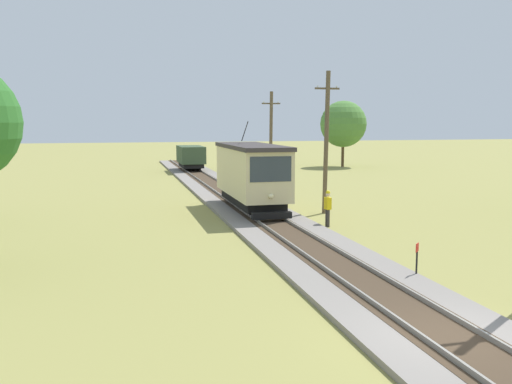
{
  "coord_description": "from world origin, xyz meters",
  "views": [
    {
      "loc": [
        -7.24,
        -10.47,
        5.05
      ],
      "look_at": [
        -0.21,
        17.22,
        1.39
      ],
      "focal_mm": 38.25,
      "sensor_mm": 36.0,
      "label": 1
    }
  ],
  "objects_px": {
    "freight_car": "(191,157)",
    "utility_pole_mid": "(271,140)",
    "trackside_signal_marker": "(417,259)",
    "track_worker": "(328,207)",
    "gravel_pile": "(242,167)",
    "tree_right_far": "(343,124)",
    "utility_pole_near_tram": "(326,142)",
    "red_tram": "(251,174)"
  },
  "relations": [
    {
      "from": "utility_pole_near_tram",
      "to": "gravel_pile",
      "type": "relative_size",
      "value": 2.99
    },
    {
      "from": "utility_pole_mid",
      "to": "gravel_pile",
      "type": "height_order",
      "value": "utility_pole_mid"
    },
    {
      "from": "gravel_pile",
      "to": "track_worker",
      "type": "distance_m",
      "value": 29.17
    },
    {
      "from": "utility_pole_mid",
      "to": "gravel_pile",
      "type": "bearing_deg",
      "value": 85.88
    },
    {
      "from": "track_worker",
      "to": "tree_right_far",
      "type": "xyz_separation_m",
      "value": [
        15.08,
        33.35,
        3.86
      ]
    },
    {
      "from": "red_tram",
      "to": "freight_car",
      "type": "height_order",
      "value": "red_tram"
    },
    {
      "from": "freight_car",
      "to": "utility_pole_mid",
      "type": "bearing_deg",
      "value": -76.88
    },
    {
      "from": "tree_right_far",
      "to": "gravel_pile",
      "type": "bearing_deg",
      "value": -161.49
    },
    {
      "from": "red_tram",
      "to": "utility_pole_mid",
      "type": "height_order",
      "value": "utility_pole_mid"
    },
    {
      "from": "track_worker",
      "to": "gravel_pile",
      "type": "bearing_deg",
      "value": 82.88
    },
    {
      "from": "utility_pole_near_tram",
      "to": "track_worker",
      "type": "relative_size",
      "value": 4.37
    },
    {
      "from": "red_tram",
      "to": "freight_car",
      "type": "bearing_deg",
      "value": 90.01
    },
    {
      "from": "gravel_pile",
      "to": "tree_right_far",
      "type": "relative_size",
      "value": 0.35
    },
    {
      "from": "freight_car",
      "to": "tree_right_far",
      "type": "bearing_deg",
      "value": 6.71
    },
    {
      "from": "freight_car",
      "to": "trackside_signal_marker",
      "type": "height_order",
      "value": "freight_car"
    },
    {
      "from": "utility_pole_mid",
      "to": "trackside_signal_marker",
      "type": "distance_m",
      "value": 24.09
    },
    {
      "from": "red_tram",
      "to": "track_worker",
      "type": "bearing_deg",
      "value": -63.61
    },
    {
      "from": "tree_right_far",
      "to": "trackside_signal_marker",
      "type": "bearing_deg",
      "value": -110.2
    },
    {
      "from": "red_tram",
      "to": "trackside_signal_marker",
      "type": "distance_m",
      "value": 14.43
    },
    {
      "from": "track_worker",
      "to": "utility_pole_mid",
      "type": "bearing_deg",
      "value": 82.43
    },
    {
      "from": "red_tram",
      "to": "trackside_signal_marker",
      "type": "xyz_separation_m",
      "value": [
        2.03,
        -14.21,
        -1.53
      ]
    },
    {
      "from": "freight_car",
      "to": "tree_right_far",
      "type": "height_order",
      "value": "tree_right_far"
    },
    {
      "from": "utility_pole_mid",
      "to": "track_worker",
      "type": "distance_m",
      "value": 15.07
    },
    {
      "from": "tree_right_far",
      "to": "track_worker",
      "type": "bearing_deg",
      "value": -114.34
    },
    {
      "from": "utility_pole_mid",
      "to": "gravel_pile",
      "type": "relative_size",
      "value": 2.8
    },
    {
      "from": "trackside_signal_marker",
      "to": "freight_car",
      "type": "bearing_deg",
      "value": 92.88
    },
    {
      "from": "utility_pole_near_tram",
      "to": "trackside_signal_marker",
      "type": "bearing_deg",
      "value": -98.17
    },
    {
      "from": "trackside_signal_marker",
      "to": "tree_right_far",
      "type": "bearing_deg",
      "value": 69.8
    },
    {
      "from": "trackside_signal_marker",
      "to": "gravel_pile",
      "type": "distance_m",
      "value": 38.25
    },
    {
      "from": "utility_pole_near_tram",
      "to": "utility_pole_mid",
      "type": "distance_m",
      "value": 11.15
    },
    {
      "from": "track_worker",
      "to": "trackside_signal_marker",
      "type": "bearing_deg",
      "value": -95.84
    },
    {
      "from": "utility_pole_mid",
      "to": "utility_pole_near_tram",
      "type": "bearing_deg",
      "value": -90.0
    },
    {
      "from": "freight_car",
      "to": "utility_pole_mid",
      "type": "distance_m",
      "value": 17.1
    },
    {
      "from": "utility_pole_near_tram",
      "to": "track_worker",
      "type": "distance_m",
      "value": 4.88
    },
    {
      "from": "gravel_pile",
      "to": "trackside_signal_marker",
      "type": "bearing_deg",
      "value": -94.28
    },
    {
      "from": "red_tram",
      "to": "tree_right_far",
      "type": "bearing_deg",
      "value": 57.99
    },
    {
      "from": "trackside_signal_marker",
      "to": "gravel_pile",
      "type": "height_order",
      "value": "trackside_signal_marker"
    },
    {
      "from": "red_tram",
      "to": "tree_right_far",
      "type": "height_order",
      "value": "tree_right_far"
    },
    {
      "from": "utility_pole_near_tram",
      "to": "tree_right_far",
      "type": "bearing_deg",
      "value": 65.13
    },
    {
      "from": "utility_pole_near_tram",
      "to": "utility_pole_mid",
      "type": "xyz_separation_m",
      "value": [
        0.0,
        11.14,
        -0.25
      ]
    },
    {
      "from": "freight_car",
      "to": "trackside_signal_marker",
      "type": "relative_size",
      "value": 4.41
    },
    {
      "from": "tree_right_far",
      "to": "utility_pole_mid",
      "type": "bearing_deg",
      "value": -126.55
    }
  ]
}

